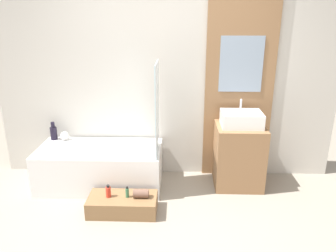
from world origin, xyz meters
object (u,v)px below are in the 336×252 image
wooden_step_bench (123,204)px  vase_tall_dark (54,132)px  bathtub (101,166)px  bottle_soap_secondary (127,192)px  bottle_soap_primary (108,192)px  vase_round_light (65,136)px  sink (241,119)px

wooden_step_bench → vase_tall_dark: 1.39m
bathtub → vase_tall_dark: (-0.64, 0.26, 0.33)m
bottle_soap_secondary → bottle_soap_primary: bearing=180.0°
bathtub → vase_round_light: 0.63m
wooden_step_bench → bottle_soap_primary: bottle_soap_primary is taller
wooden_step_bench → vase_round_light: size_ratio=6.61×
wooden_step_bench → sink: (1.31, 0.65, 0.75)m
bottle_soap_primary → bottle_soap_secondary: bottle_soap_primary is taller
bathtub → sink: bearing=2.6°
bathtub → sink: size_ratio=3.13×
vase_tall_dark → bathtub: bearing=-22.3°
vase_tall_dark → bottle_soap_primary: vase_tall_dark is taller
vase_tall_dark → bottle_soap_primary: 1.24m
bottle_soap_primary → sink: bearing=24.2°
vase_round_light → bottle_soap_secondary: (0.91, -0.83, -0.31)m
vase_round_light → sink: bearing=-4.6°
sink → bottle_soap_secondary: size_ratio=3.85×
sink → bottle_soap_primary: (-1.45, -0.65, -0.60)m
vase_tall_dark → bottle_soap_primary: bearing=-44.7°
bathtub → sink: 1.77m
bottle_soap_primary → bottle_soap_secondary: 0.20m
bathtub → bottle_soap_secondary: bearing=-54.6°
wooden_step_bench → vase_round_light: bearing=135.9°
vase_round_light → bottle_soap_secondary: vase_round_light is taller
sink → vase_round_light: (-2.16, 0.17, -0.30)m
bathtub → bottle_soap_primary: bathtub is taller
sink → vase_tall_dark: (-2.30, 0.19, -0.26)m
sink → bottle_soap_primary: size_ratio=3.41×
bottle_soap_secondary → vase_round_light: bearing=137.6°
bathtub → bottle_soap_primary: 0.61m
bottle_soap_secondary → sink: bearing=27.5°
vase_round_light → bottle_soap_primary: size_ratio=0.80×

